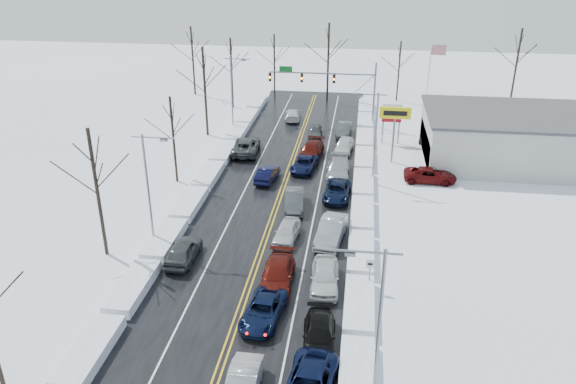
# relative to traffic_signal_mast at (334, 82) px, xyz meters

# --- Properties ---
(ground) EXTENTS (160.00, 160.00, 0.00)m
(ground) POSITION_rel_traffic_signal_mast_xyz_m (-3.45, -27.99, -5.48)
(ground) COLOR white
(ground) RESTS_ON ground
(road_surface) EXTENTS (14.00, 84.00, 0.01)m
(road_surface) POSITION_rel_traffic_signal_mast_xyz_m (-3.45, -25.99, -5.47)
(road_surface) COLOR black
(road_surface) RESTS_ON ground
(snow_bank_left) EXTENTS (1.92, 72.00, 0.76)m
(snow_bank_left) POSITION_rel_traffic_signal_mast_xyz_m (-11.05, -25.99, -5.48)
(snow_bank_left) COLOR white
(snow_bank_left) RESTS_ON ground
(snow_bank_right) EXTENTS (1.92, 72.00, 0.76)m
(snow_bank_right) POSITION_rel_traffic_signal_mast_xyz_m (4.15, -25.99, -5.48)
(snow_bank_right) COLOR white
(snow_bank_right) RESTS_ON ground
(traffic_signal_mast) EXTENTS (13.28, 0.39, 8.00)m
(traffic_signal_mast) POSITION_rel_traffic_signal_mast_xyz_m (0.00, 0.00, 0.00)
(traffic_signal_mast) COLOR slate
(traffic_signal_mast) RESTS_ON ground
(tires_plus_sign) EXTENTS (3.20, 0.34, 6.00)m
(tires_plus_sign) POSITION_rel_traffic_signal_mast_xyz_m (7.05, -12.00, -0.49)
(tires_plus_sign) COLOR slate
(tires_plus_sign) RESTS_ON ground
(used_vehicles_sign) EXTENTS (2.20, 0.22, 4.65)m
(used_vehicles_sign) POSITION_rel_traffic_signal_mast_xyz_m (7.05, -5.99, -2.16)
(used_vehicles_sign) COLOR slate
(used_vehicles_sign) RESTS_ON ground
(speed_limit_sign) EXTENTS (0.55, 0.09, 2.35)m
(speed_limit_sign) POSITION_rel_traffic_signal_mast_xyz_m (4.75, -35.99, -3.84)
(speed_limit_sign) COLOR slate
(speed_limit_sign) RESTS_ON ground
(flagpole) EXTENTS (1.87, 1.20, 10.00)m
(flagpole) POSITION_rel_traffic_signal_mast_xyz_m (11.72, 2.01, 0.45)
(flagpole) COLOR silver
(flagpole) RESTS_ON ground
(dealership_building) EXTENTS (20.40, 12.40, 5.30)m
(dealership_building) POSITION_rel_traffic_signal_mast_xyz_m (20.53, -9.99, -2.82)
(dealership_building) COLOR #B6B6B1
(dealership_building) RESTS_ON ground
(streetlight_se) EXTENTS (3.20, 0.25, 9.00)m
(streetlight_se) POSITION_rel_traffic_signal_mast_xyz_m (4.85, -45.99, -0.17)
(streetlight_se) COLOR slate
(streetlight_se) RESTS_ON ground
(streetlight_ne) EXTENTS (3.20, 0.25, 9.00)m
(streetlight_ne) POSITION_rel_traffic_signal_mast_xyz_m (4.85, -17.99, -0.17)
(streetlight_ne) COLOR slate
(streetlight_ne) RESTS_ON ground
(streetlight_sw) EXTENTS (3.20, 0.25, 9.00)m
(streetlight_sw) POSITION_rel_traffic_signal_mast_xyz_m (-11.74, -31.99, -0.17)
(streetlight_sw) COLOR slate
(streetlight_sw) RESTS_ON ground
(streetlight_nw) EXTENTS (3.20, 0.25, 9.00)m
(streetlight_nw) POSITION_rel_traffic_signal_mast_xyz_m (-11.74, -3.99, -0.17)
(streetlight_nw) COLOR slate
(streetlight_nw) RESTS_ON ground
(tree_left_b) EXTENTS (4.00, 4.00, 10.00)m
(tree_left_b) POSITION_rel_traffic_signal_mast_xyz_m (-14.95, -33.99, 1.51)
(tree_left_b) COLOR #2D231C
(tree_left_b) RESTS_ON ground
(tree_left_c) EXTENTS (3.40, 3.40, 8.50)m
(tree_left_c) POSITION_rel_traffic_signal_mast_xyz_m (-13.95, -19.99, 0.46)
(tree_left_c) COLOR #2D231C
(tree_left_c) RESTS_ON ground
(tree_left_d) EXTENTS (4.20, 4.20, 10.50)m
(tree_left_d) POSITION_rel_traffic_signal_mast_xyz_m (-14.65, -5.99, 1.86)
(tree_left_d) COLOR #2D231C
(tree_left_d) RESTS_ON ground
(tree_left_e) EXTENTS (3.80, 3.80, 9.50)m
(tree_left_e) POSITION_rel_traffic_signal_mast_xyz_m (-14.25, 6.01, 1.16)
(tree_left_e) COLOR #2D231C
(tree_left_e) RESTS_ON ground
(tree_far_a) EXTENTS (4.00, 4.00, 10.00)m
(tree_far_a) POSITION_rel_traffic_signal_mast_xyz_m (-21.45, 12.01, 1.51)
(tree_far_a) COLOR #2D231C
(tree_far_a) RESTS_ON ground
(tree_far_b) EXTENTS (3.60, 3.60, 9.00)m
(tree_far_b) POSITION_rel_traffic_signal_mast_xyz_m (-9.45, 13.01, 0.81)
(tree_far_b) COLOR #2D231C
(tree_far_b) RESTS_ON ground
(tree_far_c) EXTENTS (4.40, 4.40, 11.00)m
(tree_far_c) POSITION_rel_traffic_signal_mast_xyz_m (-1.45, 11.01, 2.21)
(tree_far_c) COLOR #2D231C
(tree_far_c) RESTS_ON ground
(tree_far_d) EXTENTS (3.40, 3.40, 8.50)m
(tree_far_d) POSITION_rel_traffic_signal_mast_xyz_m (8.55, 12.51, 0.46)
(tree_far_d) COLOR #2D231C
(tree_far_d) RESTS_ON ground
(tree_far_e) EXTENTS (4.20, 4.20, 10.50)m
(tree_far_e) POSITION_rel_traffic_signal_mast_xyz_m (24.55, 13.01, 1.86)
(tree_far_e) COLOR #2D231C
(tree_far_e) RESTS_ON ground
(queued_car_2) EXTENTS (2.75, 5.03, 1.34)m
(queued_car_2) POSITION_rel_traffic_signal_mast_xyz_m (-1.80, -40.24, -5.48)
(queued_car_2) COLOR black
(queued_car_2) RESTS_ON ground
(queued_car_3) EXTENTS (2.19, 5.32, 1.54)m
(queued_car_3) POSITION_rel_traffic_signal_mast_xyz_m (-1.51, -36.26, -5.48)
(queued_car_3) COLOR #50100A
(queued_car_3) RESTS_ON ground
(queued_car_4) EXTENTS (2.07, 4.34, 1.43)m
(queued_car_4) POSITION_rel_traffic_signal_mast_xyz_m (-1.72, -29.99, -5.48)
(queued_car_4) COLOR silver
(queued_car_4) RESTS_ON ground
(queued_car_5) EXTENTS (2.11, 4.79, 1.53)m
(queued_car_5) POSITION_rel_traffic_signal_mast_xyz_m (-1.83, -24.30, -5.48)
(queued_car_5) COLOR #414446
(queued_car_5) RESTS_ON ground
(queued_car_6) EXTENTS (2.78, 4.99, 1.32)m
(queued_car_6) POSITION_rel_traffic_signal_mast_xyz_m (-1.89, -15.47, -5.48)
(queued_car_6) COLOR black
(queued_car_6) RESTS_ON ground
(queued_car_7) EXTENTS (2.89, 5.63, 1.56)m
(queued_car_7) POSITION_rel_traffic_signal_mast_xyz_m (-1.55, -11.71, -5.48)
(queued_car_7) COLOR #470E09
(queued_car_7) RESTS_ON ground
(queued_car_8) EXTENTS (1.65, 3.92, 1.33)m
(queued_car_8) POSITION_rel_traffic_signal_mast_xyz_m (-1.75, -4.86, -5.48)
(queued_car_8) COLOR #414446
(queued_car_8) RESTS_ON ground
(queued_car_11) EXTENTS (2.18, 4.85, 1.38)m
(queued_car_11) POSITION_rel_traffic_signal_mast_xyz_m (1.87, -42.17, -5.48)
(queued_car_11) COLOR black
(queued_car_11) RESTS_ON ground
(queued_car_12) EXTENTS (2.12, 4.87, 1.63)m
(queued_car_12) POSITION_rel_traffic_signal_mast_xyz_m (1.75, -36.09, -5.48)
(queued_car_12) COLOR silver
(queued_car_12) RESTS_ON ground
(queued_car_13) EXTENTS (2.51, 5.42, 1.72)m
(queued_car_13) POSITION_rel_traffic_signal_mast_xyz_m (1.77, -29.63, -5.48)
(queued_car_13) COLOR #93959A
(queued_car_13) RESTS_ON ground
(queued_car_14) EXTENTS (2.56, 5.10, 1.39)m
(queued_car_14) POSITION_rel_traffic_signal_mast_xyz_m (1.80, -21.69, -5.48)
(queued_car_14) COLOR black
(queued_car_14) RESTS_ON ground
(queued_car_15) EXTENTS (2.21, 5.45, 1.58)m
(queued_car_15) POSITION_rel_traffic_signal_mast_xyz_m (1.62, -16.54, -5.48)
(queued_car_15) COLOR #9FA1A7
(queued_car_15) RESTS_ON ground
(queued_car_16) EXTENTS (2.26, 4.63, 1.52)m
(queued_car_16) POSITION_rel_traffic_signal_mast_xyz_m (1.90, -9.65, -5.48)
(queued_car_16) COLOR silver
(queued_car_16) RESTS_ON ground
(queued_car_17) EXTENTS (1.88, 4.58, 1.48)m
(queued_car_17) POSITION_rel_traffic_signal_mast_xyz_m (1.65, -3.82, -5.48)
(queued_car_17) COLOR #45494B
(queued_car_17) RESTS_ON ground
(oncoming_car_0) EXTENTS (2.05, 4.41, 1.40)m
(oncoming_car_0) POSITION_rel_traffic_signal_mast_xyz_m (-5.19, -18.65, -5.48)
(oncoming_car_0) COLOR black
(oncoming_car_0) RESTS_ON ground
(oncoming_car_1) EXTENTS (3.13, 6.12, 1.65)m
(oncoming_car_1) POSITION_rel_traffic_signal_mast_xyz_m (-8.81, -11.45, -5.48)
(oncoming_car_1) COLOR #3D4042
(oncoming_car_1) RESTS_ON ground
(oncoming_car_2) EXTENTS (2.29, 4.84, 1.36)m
(oncoming_car_2) POSITION_rel_traffic_signal_mast_xyz_m (-5.26, 1.51, -5.48)
(oncoming_car_2) COLOR silver
(oncoming_car_2) RESTS_ON ground
(oncoming_car_3) EXTENTS (1.94, 4.70, 1.59)m
(oncoming_car_3) POSITION_rel_traffic_signal_mast_xyz_m (-8.89, -34.05, -5.48)
(oncoming_car_3) COLOR #3B3D40
(oncoming_car_3) RESTS_ON ground
(parked_car_0) EXTENTS (5.14, 2.45, 1.42)m
(parked_car_0) POSITION_rel_traffic_signal_mast_xyz_m (10.59, -16.80, -5.48)
(parked_car_0) COLOR #4C0A0B
(parked_car_0) RESTS_ON ground
(parked_car_1) EXTENTS (3.13, 6.07, 1.68)m
(parked_car_1) POSITION_rel_traffic_signal_mast_xyz_m (13.71, -10.66, -5.48)
(parked_car_1) COLOR black
(parked_car_1) RESTS_ON ground
(parked_car_2) EXTENTS (2.23, 4.43, 1.45)m
(parked_car_2) POSITION_rel_traffic_signal_mast_xyz_m (11.38, -7.35, -5.48)
(parked_car_2) COLOR black
(parked_car_2) RESTS_ON ground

